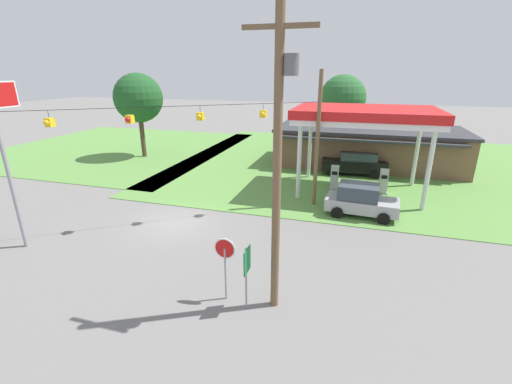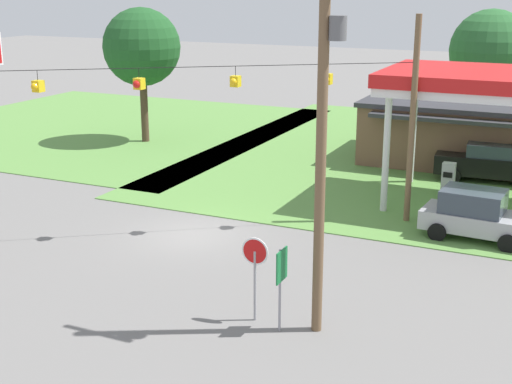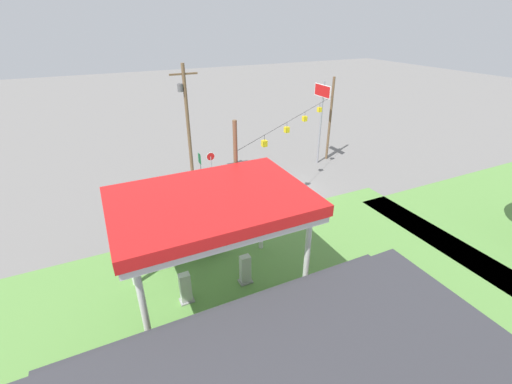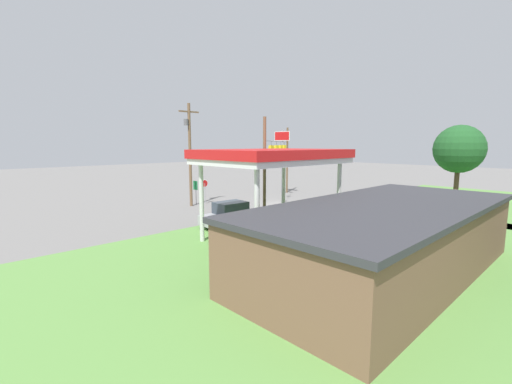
{
  "view_description": "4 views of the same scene",
  "coord_description": "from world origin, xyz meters",
  "px_view_note": "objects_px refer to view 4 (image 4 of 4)",
  "views": [
    {
      "loc": [
        9.32,
        -15.52,
        8.04
      ],
      "look_at": [
        4.41,
        1.07,
        1.91
      ],
      "focal_mm": 24.0,
      "sensor_mm": 36.0,
      "label": 1
    },
    {
      "loc": [
        12.97,
        -22.33,
        9.29
      ],
      "look_at": [
        2.5,
        0.43,
        1.89
      ],
      "focal_mm": 50.0,
      "sensor_mm": 36.0,
      "label": 2
    },
    {
      "loc": [
        13.87,
        21.74,
        13.04
      ],
      "look_at": [
        4.16,
        1.56,
        1.6
      ],
      "focal_mm": 24.0,
      "sensor_mm": 36.0,
      "label": 3
    },
    {
      "loc": [
        25.67,
        23.35,
        6.11
      ],
      "look_at": [
        5.37,
        2.27,
        2.01
      ],
      "focal_mm": 24.0,
      "sensor_mm": 36.0,
      "label": 4
    }
  ],
  "objects_px": {
    "fuel_pump_far": "(254,230)",
    "tree_west_verge": "(459,149)",
    "gas_station_canopy": "(273,158)",
    "route_sign": "(196,188)",
    "fuel_pump_near": "(289,221)",
    "utility_pole_main": "(189,150)",
    "gas_station_store": "(385,238)",
    "car_at_pumps_front": "(229,214)",
    "stop_sign_roadside": "(205,186)",
    "car_at_pumps_rear": "(332,235)",
    "stop_sign_overhead": "(282,148)"
  },
  "relations": [
    {
      "from": "gas_station_store",
      "to": "tree_west_verge",
      "type": "distance_m",
      "value": 21.64
    },
    {
      "from": "fuel_pump_far",
      "to": "route_sign",
      "type": "bearing_deg",
      "value": -110.32
    },
    {
      "from": "gas_station_canopy",
      "to": "car_at_pumps_front",
      "type": "bearing_deg",
      "value": -87.9
    },
    {
      "from": "stop_sign_overhead",
      "to": "tree_west_verge",
      "type": "height_order",
      "value": "stop_sign_overhead"
    },
    {
      "from": "fuel_pump_near",
      "to": "fuel_pump_far",
      "type": "bearing_deg",
      "value": 0.0
    },
    {
      "from": "utility_pole_main",
      "to": "tree_west_verge",
      "type": "height_order",
      "value": "utility_pole_main"
    },
    {
      "from": "stop_sign_roadside",
      "to": "route_sign",
      "type": "relative_size",
      "value": 1.04
    },
    {
      "from": "stop_sign_roadside",
      "to": "fuel_pump_far",
      "type": "bearing_deg",
      "value": -113.97
    },
    {
      "from": "stop_sign_overhead",
      "to": "utility_pole_main",
      "type": "height_order",
      "value": "utility_pole_main"
    },
    {
      "from": "fuel_pump_far",
      "to": "car_at_pumps_front",
      "type": "distance_m",
      "value": 4.55
    },
    {
      "from": "fuel_pump_near",
      "to": "car_at_pumps_front",
      "type": "relative_size",
      "value": 0.42
    },
    {
      "from": "gas_station_store",
      "to": "route_sign",
      "type": "relative_size",
      "value": 6.62
    },
    {
      "from": "car_at_pumps_front",
      "to": "gas_station_store",
      "type": "bearing_deg",
      "value": 92.01
    },
    {
      "from": "car_at_pumps_front",
      "to": "car_at_pumps_rear",
      "type": "bearing_deg",
      "value": 97.39
    },
    {
      "from": "fuel_pump_near",
      "to": "car_at_pumps_rear",
      "type": "relative_size",
      "value": 0.34
    },
    {
      "from": "route_sign",
      "to": "tree_west_verge",
      "type": "height_order",
      "value": "tree_west_verge"
    },
    {
      "from": "fuel_pump_near",
      "to": "utility_pole_main",
      "type": "height_order",
      "value": "utility_pole_main"
    },
    {
      "from": "car_at_pumps_rear",
      "to": "stop_sign_overhead",
      "type": "xyz_separation_m",
      "value": [
        -14.92,
        -17.17,
        4.72
      ]
    },
    {
      "from": "gas_station_canopy",
      "to": "tree_west_verge",
      "type": "distance_m",
      "value": 21.05
    },
    {
      "from": "utility_pole_main",
      "to": "tree_west_verge",
      "type": "relative_size",
      "value": 1.26
    },
    {
      "from": "car_at_pumps_front",
      "to": "route_sign",
      "type": "xyz_separation_m",
      "value": [
        -3.76,
        -9.9,
        0.76
      ]
    },
    {
      "from": "gas_station_canopy",
      "to": "route_sign",
      "type": "height_order",
      "value": "gas_station_canopy"
    },
    {
      "from": "fuel_pump_far",
      "to": "tree_west_verge",
      "type": "bearing_deg",
      "value": 167.59
    },
    {
      "from": "route_sign",
      "to": "gas_station_store",
      "type": "bearing_deg",
      "value": 79.24
    },
    {
      "from": "gas_station_canopy",
      "to": "route_sign",
      "type": "bearing_deg",
      "value": -104.25
    },
    {
      "from": "fuel_pump_near",
      "to": "fuel_pump_far",
      "type": "xyz_separation_m",
      "value": [
        3.3,
        0.0,
        0.0
      ]
    },
    {
      "from": "route_sign",
      "to": "stop_sign_overhead",
      "type": "bearing_deg",
      "value": 173.43
    },
    {
      "from": "gas_station_canopy",
      "to": "stop_sign_overhead",
      "type": "distance_m",
      "value": 19.97
    },
    {
      "from": "car_at_pumps_front",
      "to": "utility_pole_main",
      "type": "distance_m",
      "value": 10.88
    },
    {
      "from": "utility_pole_main",
      "to": "gas_station_store",
      "type": "bearing_deg",
      "value": 81.38
    },
    {
      "from": "stop_sign_roadside",
      "to": "tree_west_verge",
      "type": "bearing_deg",
      "value": -49.63
    },
    {
      "from": "fuel_pump_far",
      "to": "utility_pole_main",
      "type": "bearing_deg",
      "value": -107.55
    },
    {
      "from": "car_at_pumps_front",
      "to": "car_at_pumps_rear",
      "type": "distance_m",
      "value": 8.62
    },
    {
      "from": "stop_sign_roadside",
      "to": "stop_sign_overhead",
      "type": "distance_m",
      "value": 11.47
    },
    {
      "from": "fuel_pump_far",
      "to": "fuel_pump_near",
      "type": "bearing_deg",
      "value": 180.0
    },
    {
      "from": "gas_station_canopy",
      "to": "car_at_pumps_rear",
      "type": "xyz_separation_m",
      "value": [
        -0.35,
        4.31,
        -4.28
      ]
    },
    {
      "from": "gas_station_canopy",
      "to": "utility_pole_main",
      "type": "relative_size",
      "value": 0.91
    },
    {
      "from": "route_sign",
      "to": "utility_pole_main",
      "type": "distance_m",
      "value": 4.02
    },
    {
      "from": "car_at_pumps_front",
      "to": "stop_sign_overhead",
      "type": "bearing_deg",
      "value": -146.97
    },
    {
      "from": "gas_station_store",
      "to": "utility_pole_main",
      "type": "distance_m",
      "value": 22.16
    },
    {
      "from": "stop_sign_roadside",
      "to": "utility_pole_main",
      "type": "bearing_deg",
      "value": -174.43
    },
    {
      "from": "utility_pole_main",
      "to": "stop_sign_roadside",
      "type": "bearing_deg",
      "value": -174.43
    },
    {
      "from": "fuel_pump_near",
      "to": "car_at_pumps_front",
      "type": "distance_m",
      "value": 4.66
    },
    {
      "from": "car_at_pumps_front",
      "to": "utility_pole_main",
      "type": "relative_size",
      "value": 0.42
    },
    {
      "from": "fuel_pump_far",
      "to": "stop_sign_overhead",
      "type": "relative_size",
      "value": 0.22
    },
    {
      "from": "car_at_pumps_rear",
      "to": "route_sign",
      "type": "xyz_separation_m",
      "value": [
        -3.26,
        -18.51,
        0.74
      ]
    },
    {
      "from": "fuel_pump_near",
      "to": "utility_pole_main",
      "type": "distance_m",
      "value": 14.55
    },
    {
      "from": "gas_station_canopy",
      "to": "stop_sign_roadside",
      "type": "bearing_deg",
      "value": -108.05
    },
    {
      "from": "gas_station_store",
      "to": "car_at_pumps_front",
      "type": "relative_size",
      "value": 3.79
    },
    {
      "from": "route_sign",
      "to": "tree_west_verge",
      "type": "distance_m",
      "value": 25.76
    }
  ]
}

